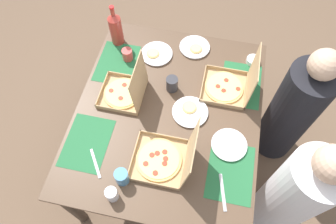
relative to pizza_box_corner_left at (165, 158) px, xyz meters
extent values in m
plane|color=brown|center=(-0.33, -0.06, -0.79)|extent=(6.00, 6.00, 0.00)
cylinder|color=#3F3328|center=(-0.96, -0.58, -0.43)|extent=(0.07, 0.07, 0.71)
cylinder|color=#3F3328|center=(0.30, -0.58, -0.43)|extent=(0.07, 0.07, 0.71)
cylinder|color=#3F3328|center=(-0.96, 0.47, -0.43)|extent=(0.07, 0.07, 0.71)
cube|color=brown|center=(-0.33, -0.06, -0.07)|extent=(1.38, 1.17, 0.03)
cube|color=#236638|center=(-0.64, -0.49, -0.05)|extent=(0.36, 0.26, 0.00)
cube|color=#236638|center=(-0.02, -0.49, -0.05)|extent=(0.36, 0.26, 0.00)
cube|color=#236638|center=(-0.64, 0.38, -0.05)|extent=(0.36, 0.26, 0.00)
cube|color=#236638|center=(-0.02, 0.38, -0.05)|extent=(0.36, 0.26, 0.00)
cube|color=tan|center=(0.00, -0.04, -0.05)|extent=(0.30, 0.30, 0.01)
cube|color=tan|center=(-0.15, -0.04, -0.03)|extent=(0.01, 0.30, 0.03)
cube|color=tan|center=(0.15, -0.04, -0.03)|extent=(0.01, 0.30, 0.03)
cube|color=tan|center=(0.00, -0.19, -0.03)|extent=(0.30, 0.01, 0.03)
cube|color=tan|center=(0.00, 0.11, -0.03)|extent=(0.30, 0.01, 0.03)
cylinder|color=#E0B76B|center=(0.00, -0.04, -0.04)|extent=(0.27, 0.27, 0.01)
cylinder|color=#EFD67F|center=(0.00, -0.04, -0.03)|extent=(0.24, 0.24, 0.00)
cylinder|color=red|center=(0.09, -0.04, -0.03)|extent=(0.03, 0.03, 0.00)
cylinder|color=red|center=(0.02, 0.00, -0.03)|extent=(0.03, 0.03, 0.00)
cylinder|color=red|center=(-0.01, 0.00, -0.03)|extent=(0.03, 0.03, 0.00)
cylinder|color=red|center=(-0.05, -0.01, -0.03)|extent=(0.03, 0.03, 0.00)
cylinder|color=red|center=(-0.03, -0.05, -0.03)|extent=(0.03, 0.03, 0.00)
cylinder|color=red|center=(-0.01, -0.08, -0.03)|extent=(0.03, 0.03, 0.00)
cylinder|color=red|center=(0.04, -0.11, -0.03)|extent=(0.03, 0.03, 0.00)
cube|color=tan|center=(0.00, 0.13, 0.14)|extent=(0.30, 0.05, 0.30)
cube|color=tan|center=(-0.40, -0.38, -0.05)|extent=(0.28, 0.28, 0.01)
cube|color=tan|center=(-0.53, -0.38, -0.03)|extent=(0.01, 0.28, 0.03)
cube|color=tan|center=(-0.26, -0.38, -0.03)|extent=(0.01, 0.28, 0.03)
cube|color=tan|center=(-0.40, -0.51, -0.03)|extent=(0.28, 0.01, 0.03)
cube|color=tan|center=(-0.40, -0.24, -0.03)|extent=(0.28, 0.01, 0.03)
cylinder|color=#E0B76B|center=(-0.40, -0.38, -0.04)|extent=(0.24, 0.24, 0.01)
cylinder|color=#EFD67F|center=(-0.40, -0.38, -0.03)|extent=(0.22, 0.22, 0.00)
cylinder|color=red|center=(-0.35, -0.37, -0.03)|extent=(0.03, 0.03, 0.00)
cylinder|color=red|center=(-0.39, -0.29, -0.03)|extent=(0.03, 0.03, 0.00)
cylinder|color=red|center=(-0.46, -0.38, -0.03)|extent=(0.03, 0.03, 0.00)
cylinder|color=red|center=(-0.40, -0.45, -0.03)|extent=(0.03, 0.03, 0.00)
cube|color=tan|center=(-0.40, -0.25, 0.12)|extent=(0.28, 0.03, 0.28)
cube|color=tan|center=(-0.59, 0.27, -0.05)|extent=(0.29, 0.29, 0.01)
cube|color=tan|center=(-0.73, 0.27, -0.03)|extent=(0.01, 0.29, 0.03)
cube|color=tan|center=(-0.44, 0.27, -0.03)|extent=(0.01, 0.29, 0.03)
cube|color=tan|center=(-0.59, 0.13, -0.03)|extent=(0.29, 0.01, 0.03)
cube|color=tan|center=(-0.59, 0.41, -0.03)|extent=(0.29, 0.01, 0.03)
cylinder|color=#E0B76B|center=(-0.59, 0.27, -0.04)|extent=(0.26, 0.26, 0.01)
cylinder|color=#EFD67F|center=(-0.59, 0.27, -0.03)|extent=(0.23, 0.23, 0.00)
cylinder|color=red|center=(-0.55, 0.27, -0.03)|extent=(0.03, 0.03, 0.00)
cylinder|color=red|center=(-0.58, 0.36, -0.03)|extent=(0.03, 0.03, 0.00)
cylinder|color=red|center=(-0.64, 0.28, -0.03)|extent=(0.03, 0.03, 0.00)
cylinder|color=red|center=(-0.58, 0.23, -0.03)|extent=(0.03, 0.03, 0.00)
cube|color=tan|center=(-0.59, 0.42, 0.13)|extent=(0.29, 0.02, 0.29)
cylinder|color=white|center=(-0.89, 0.02, -0.05)|extent=(0.21, 0.21, 0.01)
cylinder|color=white|center=(-0.89, 0.02, -0.04)|extent=(0.22, 0.22, 0.01)
cylinder|color=#E0B76B|center=(-0.87, 0.03, -0.03)|extent=(0.09, 0.09, 0.01)
cylinder|color=#EFD67F|center=(-0.87, 0.03, -0.03)|extent=(0.07, 0.07, 0.00)
cylinder|color=white|center=(-0.18, 0.35, -0.05)|extent=(0.21, 0.21, 0.01)
cylinder|color=white|center=(-0.18, 0.35, -0.04)|extent=(0.22, 0.22, 0.01)
cylinder|color=white|center=(-0.35, 0.08, -0.05)|extent=(0.22, 0.22, 0.01)
cylinder|color=white|center=(-0.35, 0.08, -0.04)|extent=(0.23, 0.23, 0.01)
cylinder|color=#E0B76B|center=(-0.38, 0.07, -0.03)|extent=(0.09, 0.09, 0.01)
cylinder|color=#EFD67F|center=(-0.38, 0.07, -0.03)|extent=(0.08, 0.08, 0.00)
cylinder|color=white|center=(-0.77, -0.23, -0.05)|extent=(0.22, 0.22, 0.01)
cylinder|color=white|center=(-0.77, -0.23, -0.04)|extent=(0.22, 0.22, 0.01)
cylinder|color=#E0B76B|center=(-0.76, -0.26, -0.03)|extent=(0.09, 0.09, 0.01)
cylinder|color=#EFD67F|center=(-0.76, -0.26, -0.03)|extent=(0.08, 0.08, 0.00)
cylinder|color=#B2382D|center=(-0.83, -0.54, 0.06)|extent=(0.09, 0.09, 0.22)
cone|color=#B2382D|center=(-0.83, -0.54, 0.19)|extent=(0.09, 0.09, 0.04)
cylinder|color=#B2382D|center=(-0.83, -0.54, 0.23)|extent=(0.03, 0.03, 0.06)
cylinder|color=red|center=(-0.83, -0.54, 0.27)|extent=(0.03, 0.03, 0.01)
cylinder|color=silver|center=(0.26, -0.24, -0.01)|extent=(0.07, 0.07, 0.09)
cylinder|color=#BF4742|center=(-0.70, -0.42, -0.01)|extent=(0.07, 0.07, 0.09)
cylinder|color=teal|center=(0.16, -0.21, 0.00)|extent=(0.08, 0.08, 0.10)
cylinder|color=#333338|center=(-0.51, -0.07, 0.00)|extent=(0.08, 0.08, 0.11)
cylinder|color=white|center=(-0.85, 0.44, -0.03)|extent=(0.09, 0.09, 0.04)
cube|color=#B7B7BC|center=(0.10, -0.40, -0.05)|extent=(0.17, 0.12, 0.00)
cube|color=#B7B7BC|center=(0.11, 0.35, -0.05)|extent=(0.21, 0.07, 0.00)
cylinder|color=black|center=(-0.64, 0.79, -0.31)|extent=(0.32, 0.32, 0.96)
sphere|color=#D1A889|center=(-0.64, 0.79, 0.27)|extent=(0.19, 0.19, 0.19)
cylinder|color=white|center=(-0.02, 0.79, -0.29)|extent=(0.32, 0.32, 1.00)
sphere|color=#D1A889|center=(-0.02, 0.79, 0.31)|extent=(0.19, 0.19, 0.19)
camera|label=1|loc=(0.62, 0.15, 1.67)|focal=33.12mm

